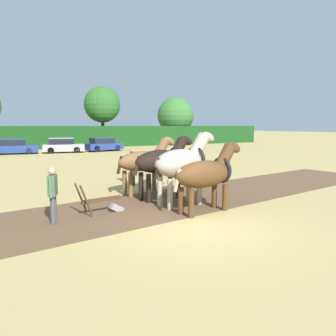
# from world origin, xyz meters

# --- Properties ---
(ground_plane) EXTENTS (240.00, 240.00, 0.00)m
(ground_plane) POSITION_xyz_m (0.00, 0.00, 0.00)
(ground_plane) COLOR tan
(plowed_furrow_strip) EXTENTS (35.65, 8.67, 0.01)m
(plowed_furrow_strip) POSITION_xyz_m (-4.48, 2.10, 0.00)
(plowed_furrow_strip) COLOR brown
(plowed_furrow_strip) RESTS_ON ground
(hedgerow) EXTENTS (68.18, 1.21, 2.70)m
(hedgerow) POSITION_xyz_m (0.00, 33.70, 1.35)
(hedgerow) COLOR #194719
(hedgerow) RESTS_ON ground
(tree_center_left) EXTENTS (4.80, 4.80, 7.93)m
(tree_center_left) POSITION_xyz_m (9.06, 35.52, 5.50)
(tree_center_left) COLOR #4C3823
(tree_center_left) RESTS_ON ground
(tree_center) EXTENTS (5.69, 5.69, 7.15)m
(tree_center) POSITION_xyz_m (21.48, 37.34, 4.30)
(tree_center) COLOR brown
(tree_center) RESTS_ON ground
(draft_horse_lead_left) EXTENTS (2.93, 1.19, 2.30)m
(draft_horse_lead_left) POSITION_xyz_m (1.15, 1.04, 1.25)
(draft_horse_lead_left) COLOR #513319
(draft_horse_lead_left) RESTS_ON ground
(draft_horse_lead_right) EXTENTS (2.75, 1.29, 2.62)m
(draft_horse_lead_right) POSITION_xyz_m (0.99, 2.22, 1.48)
(draft_horse_lead_right) COLOR #B2A38E
(draft_horse_lead_right) RESTS_ON ground
(draft_horse_trail_left) EXTENTS (2.76, 1.18, 2.45)m
(draft_horse_trail_left) POSITION_xyz_m (0.83, 3.40, 1.42)
(draft_horse_trail_left) COLOR black
(draft_horse_trail_left) RESTS_ON ground
(draft_horse_trail_right) EXTENTS (2.86, 1.13, 2.37)m
(draft_horse_trail_right) POSITION_xyz_m (0.67, 4.59, 1.33)
(draft_horse_trail_right) COLOR brown
(draft_horse_trail_right) RESTS_ON ground
(plow) EXTENTS (1.58, 0.53, 1.13)m
(plow) POSITION_xyz_m (-1.74, 2.46, 0.32)
(plow) COLOR #4C331E
(plow) RESTS_ON ground
(farmer_at_plow) EXTENTS (0.36, 0.62, 1.62)m
(farmer_at_plow) POSITION_xyz_m (-3.37, 2.10, 0.93)
(farmer_at_plow) COLOR #4C4C4C
(farmer_at_plow) RESTS_ON ground
(farmer_beside_team) EXTENTS (0.43, 0.66, 1.70)m
(farmer_beside_team) POSITION_xyz_m (0.93, 6.52, 1.00)
(farmer_beside_team) COLOR #38332D
(farmer_beside_team) RESTS_ON ground
(parked_car_left) EXTENTS (4.65, 2.40, 1.48)m
(parked_car_left) POSITION_xyz_m (-2.57, 27.68, 0.71)
(parked_car_left) COLOR navy
(parked_car_left) RESTS_ON ground
(parked_car_center_left) EXTENTS (4.26, 2.44, 1.51)m
(parked_car_center_left) POSITION_xyz_m (2.02, 26.93, 0.72)
(parked_car_center_left) COLOR #9E9EA8
(parked_car_center_left) RESTS_ON ground
(parked_car_center) EXTENTS (4.00, 2.21, 1.45)m
(parked_car_center) POSITION_xyz_m (6.29, 26.97, 0.71)
(parked_car_center) COLOR navy
(parked_car_center) RESTS_ON ground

